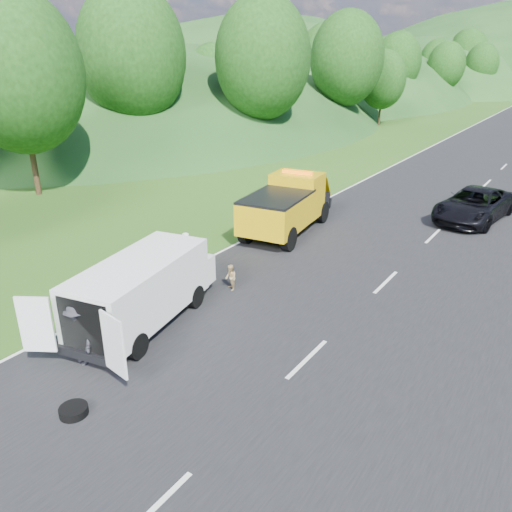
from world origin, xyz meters
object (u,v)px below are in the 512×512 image
Objects in this scene: tow_truck at (287,205)px; worker at (84,363)px; white_van at (143,288)px; child at (231,290)px; woman at (188,268)px; passing_suv at (471,220)px; suitcase at (188,260)px; spare_tire at (74,415)px.

worker is at bearing -93.50° from tow_truck.
child is (0.78, 3.37, -1.23)m from white_van.
passing_suv is (7.81, 12.64, 0.00)m from woman.
child is at bearing -84.26° from tow_truck.
woman is at bearing -114.87° from passing_suv.
child is 0.52× the size of worker.
suitcase is 14.81m from passing_suv.
white_van is 12.02× the size of suitcase.
passing_suv is (7.95, 12.50, -0.27)m from suitcase.
white_van is 2.80m from worker.
woman is 14.86m from passing_suv.
white_van is 9.69× the size of spare_tire.
woman is 1.56× the size of child.
tow_truck is at bearing 142.40° from child.
tow_truck reaches higher than suitcase.
tow_truck is at bearing -41.34° from woman.
spare_tire is (3.60, -8.11, -0.27)m from suitcase.
worker is (0.15, -2.51, -1.23)m from white_van.
woman is (-0.97, -5.90, -1.32)m from tow_truck.
tow_truck is 9.89m from white_van.
tow_truck is 3.54× the size of worker.
white_van is 6.89× the size of child.
passing_suv reaches higher than spare_tire.
tow_truck is 9.67× the size of spare_tire.
worker is 2.16m from spare_tire.
passing_suv is at bearing 57.54° from suitcase.
suitcase is (-2.67, 0.74, 0.27)m from child.
woman is 6.75m from worker.
passing_suv is at bearing -63.75° from woman.
passing_suv is at bearing 36.73° from tow_truck.
tow_truck is at bearing -128.58° from passing_suv.
tow_truck is 6.12m from woman.
worker is 6.94m from suitcase.
white_van is 4.51m from woman.
suitcase is 8.88m from spare_tire.
passing_suv is (5.27, 13.24, 0.00)m from child.
spare_tire is (1.56, -1.49, 0.00)m from worker.
tow_truck is at bearing 83.32° from white_van.
tow_truck is 14.15m from spare_tire.
spare_tire is at bearing -87.64° from tow_truck.
worker is 3.39× the size of suitcase.
worker is at bearing 136.26° from spare_tire.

